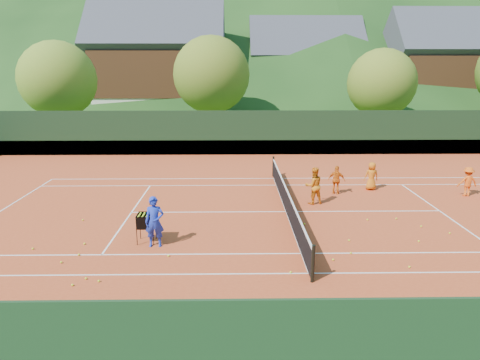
{
  "coord_description": "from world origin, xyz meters",
  "views": [
    {
      "loc": [
        -2.18,
        -16.75,
        5.81
      ],
      "look_at": [
        -1.92,
        0.0,
        1.39
      ],
      "focal_mm": 32.0,
      "sensor_mm": 36.0,
      "label": 1
    }
  ],
  "objects_px": {
    "student_b": "(337,180)",
    "ball_hopper": "(146,221)",
    "tennis_net": "(287,200)",
    "coach": "(155,222)",
    "student_c": "(371,176)",
    "student_d": "(468,182)",
    "chalet_right": "(440,73)",
    "chalet_mid": "(304,75)",
    "chalet_left": "(159,69)",
    "student_a": "(314,186)"
  },
  "relations": [
    {
      "from": "student_b",
      "to": "chalet_left",
      "type": "height_order",
      "value": "chalet_left"
    },
    {
      "from": "ball_hopper",
      "to": "chalet_mid",
      "type": "relative_size",
      "value": 0.08
    },
    {
      "from": "coach",
      "to": "student_b",
      "type": "xyz_separation_m",
      "value": [
        7.45,
        5.98,
        -0.18
      ]
    },
    {
      "from": "chalet_left",
      "to": "chalet_right",
      "type": "distance_m",
      "value": 30.0
    },
    {
      "from": "student_c",
      "to": "chalet_mid",
      "type": "relative_size",
      "value": 0.11
    },
    {
      "from": "student_b",
      "to": "student_c",
      "type": "distance_m",
      "value": 1.99
    },
    {
      "from": "student_c",
      "to": "chalet_right",
      "type": "bearing_deg",
      "value": -122.26
    },
    {
      "from": "student_b",
      "to": "ball_hopper",
      "type": "xyz_separation_m",
      "value": [
        -7.81,
        -5.62,
        0.07
      ]
    },
    {
      "from": "coach",
      "to": "tennis_net",
      "type": "height_order",
      "value": "coach"
    },
    {
      "from": "student_c",
      "to": "tennis_net",
      "type": "bearing_deg",
      "value": 33.44
    },
    {
      "from": "student_c",
      "to": "chalet_right",
      "type": "distance_m",
      "value": 31.25
    },
    {
      "from": "tennis_net",
      "to": "ball_hopper",
      "type": "distance_m",
      "value": 6.01
    },
    {
      "from": "student_d",
      "to": "tennis_net",
      "type": "relative_size",
      "value": 0.11
    },
    {
      "from": "tennis_net",
      "to": "chalet_right",
      "type": "xyz_separation_m",
      "value": [
        20.0,
        30.0,
        4.74
      ]
    },
    {
      "from": "coach",
      "to": "student_a",
      "type": "height_order",
      "value": "coach"
    },
    {
      "from": "student_c",
      "to": "chalet_mid",
      "type": "xyz_separation_m",
      "value": [
        1.49,
        30.76,
        4.29
      ]
    },
    {
      "from": "ball_hopper",
      "to": "chalet_right",
      "type": "height_order",
      "value": "chalet_right"
    },
    {
      "from": "chalet_left",
      "to": "student_d",
      "type": "bearing_deg",
      "value": -56.23
    },
    {
      "from": "student_a",
      "to": "tennis_net",
      "type": "distance_m",
      "value": 1.72
    },
    {
      "from": "chalet_left",
      "to": "ball_hopper",
      "type": "bearing_deg",
      "value": -81.67
    },
    {
      "from": "student_a",
      "to": "student_d",
      "type": "xyz_separation_m",
      "value": [
        7.33,
        1.06,
        -0.13
      ]
    },
    {
      "from": "student_b",
      "to": "chalet_right",
      "type": "relative_size",
      "value": 0.11
    },
    {
      "from": "student_a",
      "to": "student_c",
      "type": "relative_size",
      "value": 1.19
    },
    {
      "from": "student_b",
      "to": "chalet_mid",
      "type": "xyz_separation_m",
      "value": [
        3.35,
        31.45,
        4.29
      ]
    },
    {
      "from": "chalet_right",
      "to": "coach",
      "type": "bearing_deg",
      "value": -126.56
    },
    {
      "from": "coach",
      "to": "student_b",
      "type": "height_order",
      "value": "coach"
    },
    {
      "from": "tennis_net",
      "to": "coach",
      "type": "bearing_deg",
      "value": -144.36
    },
    {
      "from": "student_d",
      "to": "ball_hopper",
      "type": "distance_m",
      "value": 14.74
    },
    {
      "from": "chalet_mid",
      "to": "chalet_right",
      "type": "distance_m",
      "value": 14.56
    },
    {
      "from": "chalet_left",
      "to": "tennis_net",
      "type": "bearing_deg",
      "value": -71.57
    },
    {
      "from": "student_d",
      "to": "student_b",
      "type": "bearing_deg",
      "value": -4.23
    },
    {
      "from": "student_a",
      "to": "ball_hopper",
      "type": "height_order",
      "value": "student_a"
    },
    {
      "from": "student_a",
      "to": "chalet_left",
      "type": "bearing_deg",
      "value": -81.52
    },
    {
      "from": "student_c",
      "to": "ball_hopper",
      "type": "height_order",
      "value": "student_c"
    },
    {
      "from": "tennis_net",
      "to": "chalet_mid",
      "type": "distance_m",
      "value": 34.81
    },
    {
      "from": "student_c",
      "to": "student_d",
      "type": "bearing_deg",
      "value": 162.81
    },
    {
      "from": "student_b",
      "to": "student_d",
      "type": "bearing_deg",
      "value": -163.56
    },
    {
      "from": "student_b",
      "to": "student_a",
      "type": "bearing_deg",
      "value": 67.75
    },
    {
      "from": "tennis_net",
      "to": "chalet_right",
      "type": "distance_m",
      "value": 36.37
    },
    {
      "from": "coach",
      "to": "ball_hopper",
      "type": "distance_m",
      "value": 0.53
    },
    {
      "from": "chalet_mid",
      "to": "student_a",
      "type": "bearing_deg",
      "value": -98.12
    },
    {
      "from": "coach",
      "to": "student_d",
      "type": "relative_size",
      "value": 1.25
    },
    {
      "from": "coach",
      "to": "student_c",
      "type": "relative_size",
      "value": 1.25
    },
    {
      "from": "coach",
      "to": "chalet_right",
      "type": "distance_m",
      "value": 41.86
    },
    {
      "from": "student_c",
      "to": "ball_hopper",
      "type": "bearing_deg",
      "value": 30.92
    },
    {
      "from": "student_a",
      "to": "ball_hopper",
      "type": "relative_size",
      "value": 1.63
    },
    {
      "from": "coach",
      "to": "chalet_mid",
      "type": "distance_m",
      "value": 39.18
    },
    {
      "from": "tennis_net",
      "to": "chalet_left",
      "type": "distance_m",
      "value": 32.04
    },
    {
      "from": "tennis_net",
      "to": "ball_hopper",
      "type": "xyz_separation_m",
      "value": [
        -5.16,
        -3.07,
        0.25
      ]
    },
    {
      "from": "tennis_net",
      "to": "chalet_mid",
      "type": "relative_size",
      "value": 0.95
    }
  ]
}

